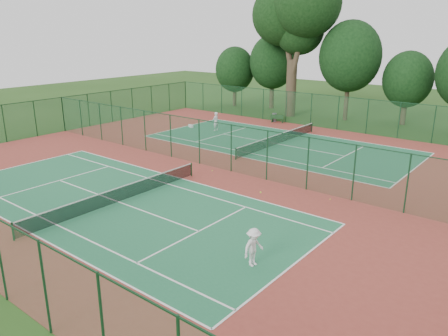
{
  "coord_description": "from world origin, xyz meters",
  "views": [
    {
      "loc": [
        20.08,
        -24.09,
        9.81
      ],
      "look_at": [
        3.81,
        -3.68,
        1.6
      ],
      "focal_mm": 35.0,
      "sensor_mm": 36.0,
      "label": 1
    }
  ],
  "objects_px": {
    "big_tree": "(296,14)",
    "player_far": "(216,121)",
    "kit_bag": "(191,126)",
    "player_near": "(254,247)",
    "trash_bin": "(274,117)",
    "bench": "(277,118)"
  },
  "relations": [
    {
      "from": "player_near",
      "to": "kit_bag",
      "type": "bearing_deg",
      "value": 55.52
    },
    {
      "from": "player_near",
      "to": "bench",
      "type": "height_order",
      "value": "player_near"
    },
    {
      "from": "kit_bag",
      "to": "player_near",
      "type": "bearing_deg",
      "value": -17.71
    },
    {
      "from": "bench",
      "to": "player_far",
      "type": "bearing_deg",
      "value": -128.07
    },
    {
      "from": "kit_bag",
      "to": "big_tree",
      "type": "distance_m",
      "value": 17.77
    },
    {
      "from": "kit_bag",
      "to": "big_tree",
      "type": "height_order",
      "value": "big_tree"
    },
    {
      "from": "trash_bin",
      "to": "big_tree",
      "type": "relative_size",
      "value": 0.06
    },
    {
      "from": "big_tree",
      "to": "player_far",
      "type": "bearing_deg",
      "value": -98.82
    },
    {
      "from": "bench",
      "to": "big_tree",
      "type": "bearing_deg",
      "value": 82.69
    },
    {
      "from": "player_near",
      "to": "bench",
      "type": "relative_size",
      "value": 1.13
    },
    {
      "from": "player_near",
      "to": "player_far",
      "type": "xyz_separation_m",
      "value": [
        -18.54,
        19.84,
        0.09
      ]
    },
    {
      "from": "player_far",
      "to": "big_tree",
      "type": "bearing_deg",
      "value": 173.04
    },
    {
      "from": "bench",
      "to": "kit_bag",
      "type": "xyz_separation_m",
      "value": [
        -5.88,
        -7.85,
        -0.34
      ]
    },
    {
      "from": "trash_bin",
      "to": "kit_bag",
      "type": "distance_m",
      "value": 9.76
    },
    {
      "from": "trash_bin",
      "to": "player_far",
      "type": "bearing_deg",
      "value": -105.42
    },
    {
      "from": "player_near",
      "to": "kit_bag",
      "type": "xyz_separation_m",
      "value": [
        -21.66,
        19.44,
        -0.75
      ]
    },
    {
      "from": "big_tree",
      "to": "kit_bag",
      "type": "bearing_deg",
      "value": -111.77
    },
    {
      "from": "player_far",
      "to": "kit_bag",
      "type": "xyz_separation_m",
      "value": [
        -3.12,
        -0.4,
        -0.84
      ]
    },
    {
      "from": "player_near",
      "to": "player_far",
      "type": "distance_m",
      "value": 27.15
    },
    {
      "from": "player_near",
      "to": "trash_bin",
      "type": "distance_m",
      "value": 32.14
    },
    {
      "from": "player_far",
      "to": "trash_bin",
      "type": "distance_m",
      "value": 8.12
    },
    {
      "from": "player_near",
      "to": "bench",
      "type": "distance_m",
      "value": 31.53
    }
  ]
}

